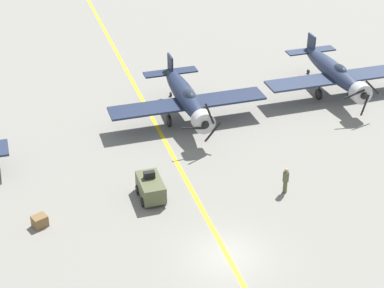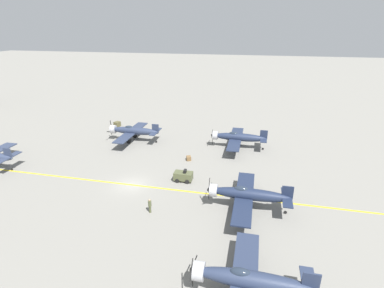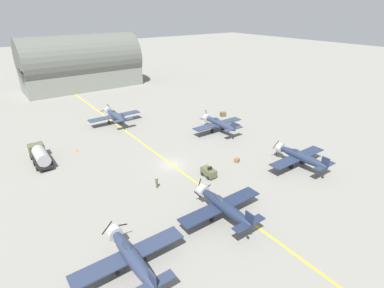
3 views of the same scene
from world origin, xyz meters
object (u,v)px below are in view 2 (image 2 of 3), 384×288
(airplane_mid_right, at_px, (133,131))
(tow_tractor, at_px, (183,176))
(ground_crew_walking, at_px, (150,205))
(airplane_near_right, at_px, (238,137))
(supply_crate_mid_lane, at_px, (117,124))
(airplane_near_left, at_px, (249,280))
(supply_crate_by_tanker, at_px, (189,158))
(airplane_near_center, at_px, (247,194))

(airplane_mid_right, height_order, tow_tractor, airplane_mid_right)
(airplane_mid_right, distance_m, ground_crew_walking, 24.49)
(tow_tractor, xyz_separation_m, ground_crew_walking, (-8.34, 1.95, 0.20))
(airplane_near_right, distance_m, supply_crate_mid_lane, 27.49)
(airplane_near_left, relative_size, supply_crate_by_tanker, 14.25)
(airplane_near_center, bearing_deg, supply_crate_mid_lane, 35.21)
(airplane_mid_right, bearing_deg, airplane_near_right, -104.49)
(airplane_near_left, distance_m, tow_tractor, 20.64)
(airplane_near_center, bearing_deg, airplane_near_left, 170.21)
(tow_tractor, bearing_deg, ground_crew_walking, 166.84)
(airplane_near_center, xyz_separation_m, airplane_near_left, (-12.95, -0.80, 0.00))
(airplane_near_center, bearing_deg, ground_crew_walking, 92.98)
(airplane_near_center, relative_size, supply_crate_by_tanker, 14.25)
(supply_crate_mid_lane, bearing_deg, airplane_near_left, -142.23)
(airplane_near_right, bearing_deg, ground_crew_walking, 174.33)
(supply_crate_by_tanker, xyz_separation_m, supply_crate_mid_lane, (13.81, 19.33, 0.17))
(airplane_near_left, xyz_separation_m, ground_crew_walking, (9.72, 11.87, -1.02))
(ground_crew_walking, relative_size, supply_crate_mid_lane, 1.44)
(airplane_mid_right, bearing_deg, supply_crate_mid_lane, 26.21)
(airplane_near_left, xyz_separation_m, supply_crate_mid_lane, (38.87, 30.11, -1.49))
(airplane_near_center, relative_size, airplane_near_right, 1.00)
(airplane_mid_right, relative_size, supply_crate_mid_lane, 9.54)
(airplane_mid_right, distance_m, supply_crate_by_tanker, 14.01)
(tow_tractor, bearing_deg, airplane_near_right, -24.39)
(airplane_near_center, distance_m, supply_crate_by_tanker, 15.78)
(ground_crew_walking, relative_size, supply_crate_by_tanker, 2.15)
(airplane_near_center, relative_size, supply_crate_mid_lane, 9.54)
(airplane_near_left, bearing_deg, supply_crate_mid_lane, 25.32)
(tow_tractor, distance_m, ground_crew_walking, 8.57)
(airplane_near_center, height_order, ground_crew_walking, airplane_near_center)
(airplane_near_center, relative_size, airplane_mid_right, 1.00)
(airplane_near_right, bearing_deg, airplane_near_center, -157.38)
(supply_crate_by_tanker, height_order, supply_crate_mid_lane, supply_crate_mid_lane)
(supply_crate_mid_lane, bearing_deg, tow_tractor, -135.85)
(airplane_near_center, distance_m, airplane_mid_right, 29.00)
(airplane_near_right, xyz_separation_m, tow_tractor, (-14.22, 6.45, -1.22))
(airplane_near_center, bearing_deg, airplane_near_right, -5.44)
(airplane_near_left, xyz_separation_m, tow_tractor, (18.06, 9.92, -1.22))
(airplane_near_left, height_order, ground_crew_walking, airplane_near_left)
(airplane_mid_right, height_order, airplane_near_left, airplane_mid_right)
(airplane_near_right, distance_m, ground_crew_walking, 24.10)
(tow_tractor, bearing_deg, airplane_mid_right, 44.68)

